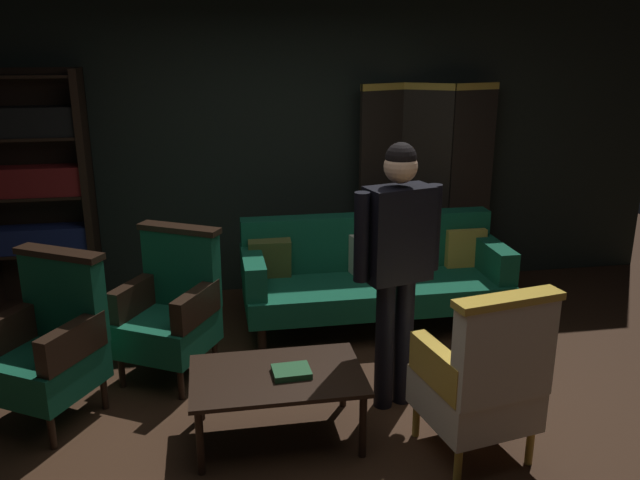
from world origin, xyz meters
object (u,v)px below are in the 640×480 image
coffee_table (277,381)px  book_green_cloth (291,372)px  velvet_couch (372,271)px  armchair_wing_left (50,344)px  bookshelf (35,188)px  folding_screen (425,185)px  standing_figure (397,254)px  armchair_wing_right (171,309)px  armchair_gilt_accent (483,379)px

coffee_table → book_green_cloth: size_ratio=4.64×
velvet_couch → book_green_cloth: size_ratio=9.83×
coffee_table → armchair_wing_left: bearing=160.1°
bookshelf → coffee_table: bearing=-52.0°
folding_screen → bookshelf: size_ratio=0.93×
velvet_couch → book_green_cloth: 1.75m
folding_screen → standing_figure: (-0.85, -1.99, 0.04)m
velvet_couch → armchair_wing_right: (-1.58, -0.59, 0.04)m
bookshelf → coffee_table: bookshelf is taller
coffee_table → folding_screen: bearing=54.0°
velvet_couch → armchair_wing_left: size_ratio=2.04×
folding_screen → armchair_wing_right: size_ratio=1.83×
armchair_gilt_accent → bookshelf: bearing=137.4°
velvet_couch → armchair_gilt_accent: armchair_gilt_accent is taller
standing_figure → folding_screen: bearing=66.8°
coffee_table → standing_figure: size_ratio=0.59×
book_green_cloth → folding_screen: bearing=55.7°
velvet_couch → armchair_wing_left: armchair_wing_left is taller
armchair_wing_left → standing_figure: standing_figure is taller
coffee_table → armchair_wing_left: armchair_wing_left is taller
armchair_wing_left → armchair_wing_right: 0.83m
folding_screen → armchair_wing_right: folding_screen is taller
velvet_couch → standing_figure: bearing=-98.1°
velvet_couch → armchair_gilt_accent: bearing=-85.7°
armchair_gilt_accent → armchair_wing_left: (-2.43, 0.86, 0.00)m
standing_figure → book_green_cloth: 0.95m
folding_screen → coffee_table: 2.84m
coffee_table → bookshelf: bearing=128.0°
book_green_cloth → armchair_wing_right: bearing=127.4°
bookshelf → folding_screen: bearing=0.1°
folding_screen → coffee_table: bearing=-126.0°
armchair_gilt_accent → armchair_wing_right: 2.15m
armchair_wing_left → book_green_cloth: 1.51m
book_green_cloth → coffee_table: bearing=162.8°
coffee_table → standing_figure: standing_figure is taller
coffee_table → book_green_cloth: book_green_cloth is taller
bookshelf → coffee_table: 2.93m
armchair_wing_right → book_green_cloth: armchair_wing_right is taller
velvet_couch → book_green_cloth: velvet_couch is taller
coffee_table → armchair_wing_left: size_ratio=0.96×
coffee_table → book_green_cloth: bearing=-17.2°
armchair_gilt_accent → coffee_table: bearing=160.9°
folding_screen → standing_figure: folding_screen is taller
standing_figure → coffee_table: bearing=-162.0°
standing_figure → armchair_wing_right: bearing=154.9°
armchair_wing_left → book_green_cloth: (1.42, -0.51, -0.05)m
armchair_gilt_accent → folding_screen: bearing=78.4°
bookshelf → armchair_wing_right: (1.12, -1.33, -0.60)m
folding_screen → bookshelf: bookshelf is taller
folding_screen → book_green_cloth: size_ratio=8.81×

